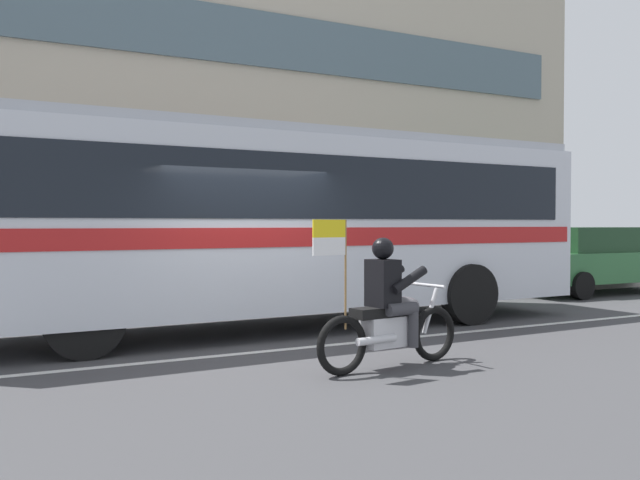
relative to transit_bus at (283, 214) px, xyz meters
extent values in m
plane|color=#3D3D3F|center=(-1.13, -1.19, -1.88)|extent=(60.00, 60.00, 0.00)
cube|color=#B7B2A8|center=(-1.13, 3.91, -1.81)|extent=(28.00, 3.80, 0.15)
cube|color=silver|center=(-1.13, -1.79, -1.88)|extent=(26.60, 0.14, 0.01)
cube|color=#B2A893|center=(-1.13, 6.21, 2.70)|extent=(28.00, 0.80, 9.16)
cube|color=#4C606B|center=(-1.13, 5.77, 1.32)|extent=(25.76, 0.10, 1.40)
cube|color=#4C606B|center=(-1.13, 5.77, 4.53)|extent=(25.76, 0.10, 1.40)
cube|color=silver|center=(0.00, 0.01, -0.15)|extent=(10.83, 2.80, 2.70)
cube|color=black|center=(0.00, 0.01, 0.40)|extent=(9.97, 2.82, 0.96)
cube|color=red|center=(0.00, 0.01, -0.35)|extent=(10.62, 2.82, 0.28)
cube|color=#ADB1BA|center=(0.00, 0.01, 1.26)|extent=(10.61, 2.66, 0.16)
cylinder|color=black|center=(-3.34, -1.17, -1.36)|extent=(1.04, 0.30, 1.04)
cylinder|color=black|center=(2.96, -1.17, -1.36)|extent=(1.04, 0.30, 1.04)
torus|color=black|center=(0.53, -3.36, -1.54)|extent=(0.70, 0.18, 0.69)
torus|color=black|center=(-0.91, -3.54, -1.54)|extent=(0.70, 0.18, 0.69)
cube|color=silver|center=(-0.24, -3.46, -1.44)|extent=(0.67, 0.36, 0.36)
ellipsoid|color=#59565B|center=(0.01, -3.43, -1.16)|extent=(0.51, 0.34, 0.24)
cube|color=black|center=(-0.44, -3.48, -1.20)|extent=(0.59, 0.33, 0.12)
cylinder|color=silver|center=(0.47, -3.37, -1.24)|extent=(0.28, 0.09, 0.58)
cylinder|color=silver|center=(0.39, -3.38, -0.92)|extent=(0.12, 0.64, 0.04)
cylinder|color=silver|center=(-0.52, -3.65, -1.49)|extent=(0.56, 0.16, 0.09)
cube|color=black|center=(-0.31, -3.47, -0.86)|extent=(0.32, 0.39, 0.56)
sphere|color=black|center=(-0.31, -3.47, -0.45)|extent=(0.26, 0.26, 0.26)
cylinder|color=#38383D|center=(-0.19, -3.27, -1.16)|extent=(0.44, 0.20, 0.15)
cylinder|color=#38383D|center=(-0.01, -3.25, -1.40)|extent=(0.13, 0.13, 0.46)
cylinder|color=#38383D|center=(-0.15, -3.63, -1.16)|extent=(0.44, 0.20, 0.15)
cylinder|color=#38383D|center=(0.03, -3.60, -1.40)|extent=(0.13, 0.13, 0.46)
cylinder|color=black|center=(-0.09, -3.24, -0.82)|extent=(0.53, 0.17, 0.32)
cylinder|color=black|center=(-0.04, -3.63, -0.82)|extent=(0.53, 0.17, 0.32)
cylinder|color=olive|center=(-0.86, -3.54, -0.73)|extent=(0.02, 0.02, 1.25)
cube|color=yellow|center=(-1.09, -3.56, -0.21)|extent=(0.44, 0.08, 0.20)
cube|color=white|center=(-1.09, -3.56, -0.41)|extent=(0.44, 0.08, 0.20)
cube|color=#2D6638|center=(9.15, 1.41, -1.20)|extent=(4.72, 1.90, 0.72)
cube|color=#19381E|center=(8.92, 1.41, -0.54)|extent=(2.47, 1.64, 0.60)
cylinder|color=black|center=(7.70, 0.55, -1.56)|extent=(0.64, 0.22, 0.64)
camera|label=1|loc=(-4.71, -10.18, -0.15)|focal=37.99mm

